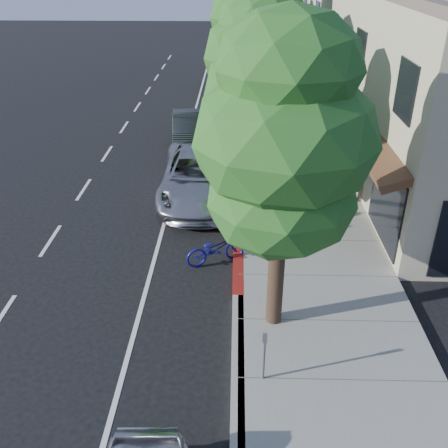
{
  "coord_description": "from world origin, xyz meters",
  "views": [
    {
      "loc": [
        -0.09,
        -11.99,
        8.42
      ],
      "look_at": [
        -0.43,
        0.83,
        1.35
      ],
      "focal_mm": 40.0,
      "sensor_mm": 36.0,
      "label": 1
    }
  ],
  "objects_px": {
    "street_tree_0": "(284,144)",
    "street_tree_3": "(257,19)",
    "street_tree_2": "(261,58)",
    "street_tree_5": "(252,17)",
    "street_tree_4": "(254,23)",
    "cyclist": "(246,211)",
    "bicycle": "(216,249)",
    "white_pickup": "(231,88)",
    "dark_suv_far": "(228,81)",
    "street_tree_1": "(268,97)",
    "pedestrian": "(300,151)",
    "dark_sedan": "(192,132)",
    "silver_suv": "(200,175)"
  },
  "relations": [
    {
      "from": "street_tree_4",
      "to": "street_tree_2",
      "type": "bearing_deg",
      "value": -90.0
    },
    {
      "from": "street_tree_4",
      "to": "pedestrian",
      "type": "xyz_separation_m",
      "value": [
        1.66,
        -14.23,
        -3.28
      ]
    },
    {
      "from": "street_tree_1",
      "to": "street_tree_5",
      "type": "height_order",
      "value": "street_tree_1"
    },
    {
      "from": "street_tree_1",
      "to": "bicycle",
      "type": "bearing_deg",
      "value": -116.57
    },
    {
      "from": "pedestrian",
      "to": "street_tree_0",
      "type": "bearing_deg",
      "value": 75.36
    },
    {
      "from": "cyclist",
      "to": "dark_suv_far",
      "type": "xyz_separation_m",
      "value": [
        -0.95,
        18.79,
        -0.01
      ]
    },
    {
      "from": "street_tree_2",
      "to": "white_pickup",
      "type": "xyz_separation_m",
      "value": [
        -1.4,
        9.18,
        -3.45
      ]
    },
    {
      "from": "street_tree_1",
      "to": "street_tree_2",
      "type": "height_order",
      "value": "street_tree_2"
    },
    {
      "from": "street_tree_5",
      "to": "pedestrian",
      "type": "bearing_deg",
      "value": -85.31
    },
    {
      "from": "dark_sedan",
      "to": "dark_suv_far",
      "type": "distance_m",
      "value": 10.92
    },
    {
      "from": "street_tree_5",
      "to": "cyclist",
      "type": "relative_size",
      "value": 4.07
    },
    {
      "from": "street_tree_0",
      "to": "street_tree_3",
      "type": "distance_m",
      "value": 18.0
    },
    {
      "from": "street_tree_1",
      "to": "street_tree_3",
      "type": "bearing_deg",
      "value": 90.0
    },
    {
      "from": "street_tree_5",
      "to": "bicycle",
      "type": "relative_size",
      "value": 3.49
    },
    {
      "from": "dark_suv_far",
      "to": "pedestrian",
      "type": "xyz_separation_m",
      "value": [
        3.26,
        -13.73,
        0.26
      ]
    },
    {
      "from": "street_tree_3",
      "to": "street_tree_2",
      "type": "bearing_deg",
      "value": -90.0
    },
    {
      "from": "pedestrian",
      "to": "street_tree_5",
      "type": "bearing_deg",
      "value": -90.31
    },
    {
      "from": "street_tree_3",
      "to": "dark_suv_far",
      "type": "height_order",
      "value": "street_tree_3"
    },
    {
      "from": "dark_sedan",
      "to": "pedestrian",
      "type": "height_order",
      "value": "pedestrian"
    },
    {
      "from": "street_tree_3",
      "to": "silver_suv",
      "type": "relative_size",
      "value": 1.34
    },
    {
      "from": "silver_suv",
      "to": "dark_suv_far",
      "type": "height_order",
      "value": "silver_suv"
    },
    {
      "from": "dark_suv_far",
      "to": "pedestrian",
      "type": "relative_size",
      "value": 2.59
    },
    {
      "from": "street_tree_0",
      "to": "street_tree_1",
      "type": "xyz_separation_m",
      "value": [
        -0.0,
        6.0,
        -0.58
      ]
    },
    {
      "from": "street_tree_2",
      "to": "dark_sedan",
      "type": "bearing_deg",
      "value": 167.61
    },
    {
      "from": "dark_suv_far",
      "to": "pedestrian",
      "type": "distance_m",
      "value": 14.12
    },
    {
      "from": "cyclist",
      "to": "street_tree_1",
      "type": "bearing_deg",
      "value": -27.07
    },
    {
      "from": "street_tree_0",
      "to": "street_tree_4",
      "type": "height_order",
      "value": "street_tree_0"
    },
    {
      "from": "street_tree_3",
      "to": "dark_sedan",
      "type": "relative_size",
      "value": 1.64
    },
    {
      "from": "street_tree_5",
      "to": "white_pickup",
      "type": "height_order",
      "value": "street_tree_5"
    },
    {
      "from": "bicycle",
      "to": "dark_sedan",
      "type": "height_order",
      "value": "dark_sedan"
    },
    {
      "from": "bicycle",
      "to": "street_tree_2",
      "type": "bearing_deg",
      "value": -34.13
    },
    {
      "from": "street_tree_2",
      "to": "street_tree_5",
      "type": "height_order",
      "value": "street_tree_2"
    },
    {
      "from": "street_tree_1",
      "to": "dark_suv_far",
      "type": "height_order",
      "value": "street_tree_1"
    },
    {
      "from": "street_tree_3",
      "to": "pedestrian",
      "type": "xyz_separation_m",
      "value": [
        1.66,
        -8.23,
        -4.19
      ]
    },
    {
      "from": "street_tree_3",
      "to": "dark_suv_far",
      "type": "relative_size",
      "value": 1.8
    },
    {
      "from": "street_tree_2",
      "to": "street_tree_0",
      "type": "bearing_deg",
      "value": -90.0
    },
    {
      "from": "street_tree_5",
      "to": "silver_suv",
      "type": "xyz_separation_m",
      "value": [
        -2.37,
        -22.5,
        -3.16
      ]
    },
    {
      "from": "cyclist",
      "to": "bicycle",
      "type": "distance_m",
      "value": 2.12
    },
    {
      "from": "street_tree_4",
      "to": "cyclist",
      "type": "relative_size",
      "value": 4.33
    },
    {
      "from": "white_pickup",
      "to": "dark_suv_far",
      "type": "relative_size",
      "value": 1.35
    },
    {
      "from": "street_tree_0",
      "to": "street_tree_4",
      "type": "xyz_separation_m",
      "value": [
        -0.0,
        24.0,
        -0.51
      ]
    },
    {
      "from": "silver_suv",
      "to": "pedestrian",
      "type": "relative_size",
      "value": 3.47
    },
    {
      "from": "street_tree_1",
      "to": "pedestrian",
      "type": "distance_m",
      "value": 5.22
    },
    {
      "from": "street_tree_5",
      "to": "pedestrian",
      "type": "xyz_separation_m",
      "value": [
        1.66,
        -20.23,
        -2.98
      ]
    },
    {
      "from": "street_tree_2",
      "to": "pedestrian",
      "type": "relative_size",
      "value": 4.01
    },
    {
      "from": "cyclist",
      "to": "pedestrian",
      "type": "height_order",
      "value": "pedestrian"
    },
    {
      "from": "bicycle",
      "to": "pedestrian",
      "type": "xyz_separation_m",
      "value": [
        3.24,
        6.93,
        0.56
      ]
    },
    {
      "from": "silver_suv",
      "to": "dark_suv_far",
      "type": "bearing_deg",
      "value": 86.06
    },
    {
      "from": "street_tree_2",
      "to": "street_tree_3",
      "type": "xyz_separation_m",
      "value": [
        0.0,
        6.0,
        0.87
      ]
    },
    {
      "from": "street_tree_0",
      "to": "dark_suv_far",
      "type": "bearing_deg",
      "value": 93.89
    }
  ]
}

